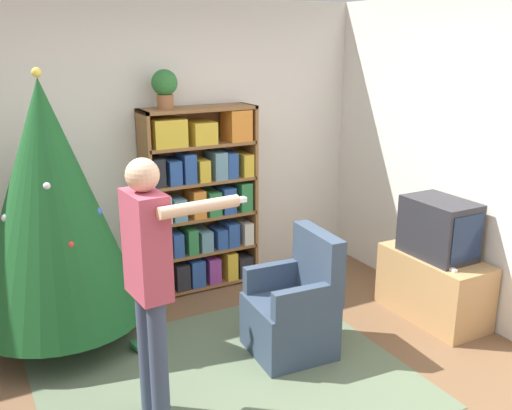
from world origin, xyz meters
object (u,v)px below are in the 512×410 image
bookshelf (200,201)px  potted_plant (165,86)px  armchair (294,311)px  television (439,228)px  standing_person (149,272)px  christmas_tree (50,203)px

bookshelf → potted_plant: size_ratio=5.11×
armchair → potted_plant: 2.14m
television → standing_person: standing_person is taller
television → standing_person: (-2.47, -0.18, 0.19)m
armchair → christmas_tree: bearing=-119.4°
bookshelf → armchair: size_ratio=1.83×
bookshelf → christmas_tree: (-1.35, -0.44, 0.28)m
standing_person → bookshelf: bearing=144.4°
television → standing_person: bearing=-175.8°
christmas_tree → potted_plant: (1.07, 0.45, 0.76)m
armchair → standing_person: size_ratio=0.56×
bookshelf → potted_plant: 1.08m
standing_person → armchair: bearing=98.9°
standing_person → potted_plant: 2.06m
potted_plant → bookshelf: bearing=-1.7°
bookshelf → standing_person: 1.98m
armchair → standing_person: (-1.16, -0.27, 0.65)m
christmas_tree → standing_person: bearing=-75.3°
bookshelf → potted_plant: potted_plant is taller
bookshelf → television: bookshelf is taller
potted_plant → television: bearing=-41.1°
standing_person → potted_plant: (0.74, 1.69, 0.90)m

